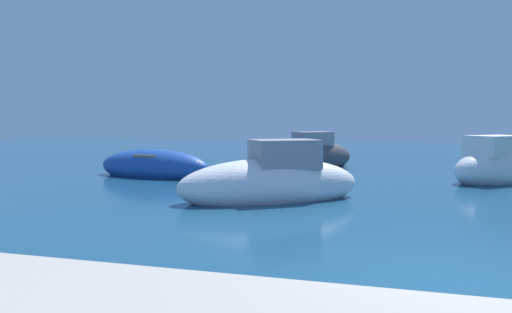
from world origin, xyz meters
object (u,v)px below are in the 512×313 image
moored_boat_4 (306,156)px  moored_boat_2 (272,182)px  moored_boat_1 (154,167)px  moored_boat_3 (500,167)px

moored_boat_4 → moored_boat_2: bearing=52.4°
moored_boat_1 → moored_boat_2: moored_boat_2 is taller
moored_boat_3 → moored_boat_2: bearing=177.0°
moored_boat_1 → moored_boat_3: (12.23, 1.87, 0.16)m
moored_boat_3 → moored_boat_4: moored_boat_3 is taller
moored_boat_2 → moored_boat_4: bearing=-119.9°
moored_boat_1 → moored_boat_3: size_ratio=1.16×
moored_boat_1 → moored_boat_3: bearing=17.4°
moored_boat_3 → moored_boat_4: bearing=111.7°
moored_boat_4 → moored_boat_3: bearing=114.0°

